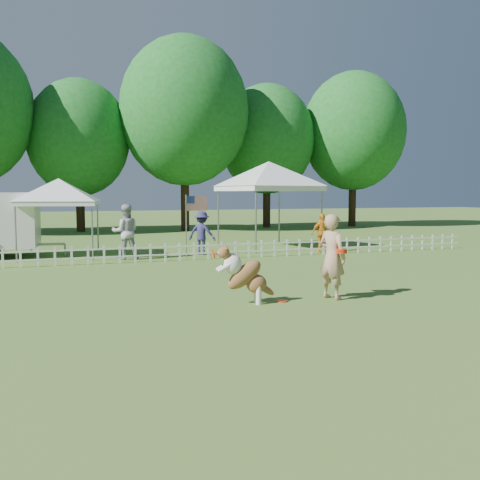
{
  "coord_description": "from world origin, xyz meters",
  "views": [
    {
      "loc": [
        -5.02,
        -10.55,
        2.27
      ],
      "look_at": [
        -0.42,
        2.0,
        1.1
      ],
      "focal_mm": 40.0,
      "sensor_mm": 36.0,
      "label": 1
    }
  ],
  "objects": [
    {
      "name": "ground",
      "position": [
        0.0,
        0.0,
        0.0
      ],
      "size": [
        120.0,
        120.0,
        0.0
      ],
      "primitive_type": "plane",
      "color": "#386C22",
      "rests_on": "ground"
    },
    {
      "name": "picket_fence",
      "position": [
        0.0,
        7.0,
        0.3
      ],
      "size": [
        22.0,
        0.08,
        0.6
      ],
      "primitive_type": null,
      "color": "white",
      "rests_on": "ground"
    },
    {
      "name": "handler",
      "position": [
        0.75,
        -0.55,
        0.92
      ],
      "size": [
        0.65,
        0.78,
        1.83
      ],
      "primitive_type": "imported",
      "rotation": [
        0.0,
        0.0,
        1.94
      ],
      "color": "tan",
      "rests_on": "ground"
    },
    {
      "name": "dog",
      "position": [
        -1.19,
        -0.42,
        0.61
      ],
      "size": [
        1.22,
        0.55,
        1.21
      ],
      "primitive_type": null,
      "rotation": [
        0.0,
        0.0,
        -0.14
      ],
      "color": "brown",
      "rests_on": "ground"
    },
    {
      "name": "frisbee_on_turf",
      "position": [
        -0.39,
        -0.46,
        0.01
      ],
      "size": [
        0.28,
        0.28,
        0.02
      ],
      "primitive_type": "cylinder",
      "rotation": [
        0.0,
        0.0,
        0.11
      ],
      "color": "red",
      "rests_on": "ground"
    },
    {
      "name": "canopy_tent_left",
      "position": [
        -4.52,
        9.41,
        1.37
      ],
      "size": [
        3.05,
        3.05,
        2.74
      ],
      "primitive_type": null,
      "rotation": [
        0.0,
        0.0,
        -0.17
      ],
      "color": "white",
      "rests_on": "ground"
    },
    {
      "name": "canopy_tent_right",
      "position": [
        3.78,
        9.97,
        1.75
      ],
      "size": [
        3.89,
        3.89,
        3.51
      ],
      "primitive_type": null,
      "rotation": [
        0.0,
        0.0,
        0.16
      ],
      "color": "white",
      "rests_on": "ground"
    },
    {
      "name": "flag_pole",
      "position": [
        -0.33,
        7.76,
        1.11
      ],
      "size": [
        0.86,
        0.19,
        2.22
      ],
      "primitive_type": null,
      "rotation": [
        0.0,
        0.0,
        0.12
      ],
      "color": "gray",
      "rests_on": "ground"
    },
    {
      "name": "spectator_a",
      "position": [
        -2.42,
        7.95,
        0.95
      ],
      "size": [
        0.96,
        0.76,
        1.9
      ],
      "primitive_type": "imported",
      "rotation": [
        0.0,
        0.0,
        3.09
      ],
      "color": "#A7A7AC",
      "rests_on": "ground"
    },
    {
      "name": "spectator_b",
      "position": [
        0.46,
        8.5,
        0.81
      ],
      "size": [
        1.19,
        1.11,
        1.61
      ],
      "primitive_type": "imported",
      "rotation": [
        0.0,
        0.0,
        2.49
      ],
      "color": "navy",
      "rests_on": "ground"
    },
    {
      "name": "spectator_c",
      "position": [
        5.03,
        7.63,
        0.75
      ],
      "size": [
        0.9,
        0.41,
        1.5
      ],
      "primitive_type": "imported",
      "rotation": [
        0.0,
        0.0,
        3.1
      ],
      "color": "orange",
      "rests_on": "ground"
    },
    {
      "name": "tree_center_left",
      "position": [
        -3.0,
        22.5,
        4.9
      ],
      "size": [
        6.0,
        6.0,
        9.8
      ],
      "primitive_type": null,
      "color": "#19571D",
      "rests_on": "ground"
    },
    {
      "name": "tree_center_right",
      "position": [
        3.0,
        21.0,
        6.3
      ],
      "size": [
        7.6,
        7.6,
        12.6
      ],
      "primitive_type": null,
      "color": "#19571D",
      "rests_on": "ground"
    },
    {
      "name": "tree_right",
      "position": [
        9.0,
        22.5,
        5.2
      ],
      "size": [
        6.2,
        6.2,
        10.4
      ],
      "primitive_type": null,
      "color": "#19571D",
      "rests_on": "ground"
    },
    {
      "name": "tree_far_right",
      "position": [
        15.0,
        21.5,
        5.7
      ],
      "size": [
        7.0,
        7.0,
        11.4
      ],
      "primitive_type": null,
      "color": "#19571D",
      "rests_on": "ground"
    }
  ]
}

